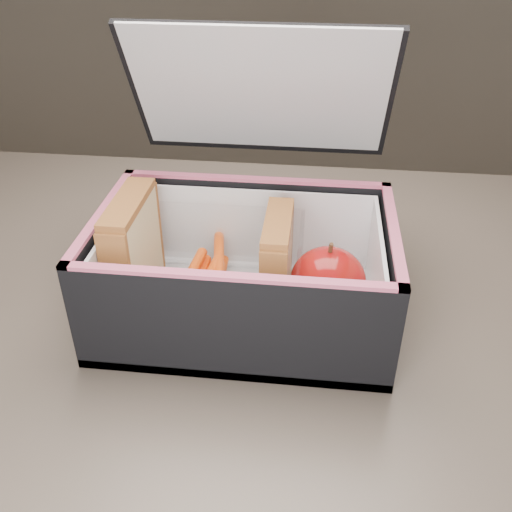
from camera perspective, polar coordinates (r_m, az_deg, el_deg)
The scene contains 8 objects.
kitchen_table at distance 0.62m, azimuth 4.28°, elevation -14.28°, with size 1.20×0.80×0.75m.
lunch_bag at distance 0.55m, azimuth -1.10°, elevation -0.58°, with size 0.28×0.28×0.26m.
plastic_tub at distance 0.56m, azimuth -5.09°, elevation -1.44°, with size 0.19×0.13×0.08m, color white, non-canonical shape.
sandwich_left at distance 0.56m, azimuth -12.14°, elevation 0.62°, with size 0.03×0.10×0.11m.
sandwich_right at distance 0.54m, azimuth 2.10°, elevation -0.77°, with size 0.02×0.09×0.10m.
carrot_sticks at distance 0.57m, azimuth -4.92°, elevation -2.72°, with size 0.05×0.15×0.03m.
paper_napkin at distance 0.57m, azimuth 6.40°, elevation -5.32°, with size 0.07×0.08×0.01m, color white.
red_apple at distance 0.54m, azimuth 7.20°, elevation -2.55°, with size 0.09×0.09×0.08m.
Camera 1 is at (0.00, -0.42, 1.12)m, focal length 40.00 mm.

